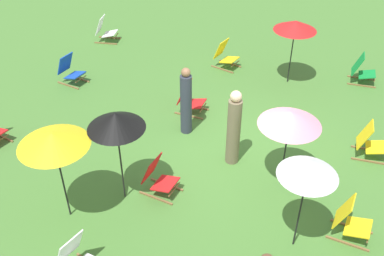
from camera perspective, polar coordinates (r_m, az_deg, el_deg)
name	(u,v)px	position (r m, az deg, el deg)	size (l,w,h in m)	color
ground_plane	(243,158)	(9.92, 6.51, -3.79)	(40.00, 40.00, 0.00)	#477A33
deckchair_2	(350,221)	(8.51, 19.68, -11.15)	(0.54, 0.80, 0.83)	olive
deckchair_3	(105,30)	(15.06, -11.11, 12.21)	(0.62, 0.84, 0.83)	olive
deckchair_4	(370,142)	(10.43, 21.90, -1.72)	(0.54, 0.80, 0.83)	olive
deckchair_5	(362,70)	(13.25, 21.01, 6.92)	(0.53, 0.79, 0.83)	olive
deckchair_6	(190,99)	(11.11, -0.28, 3.73)	(0.49, 0.76, 0.83)	olive
deckchair_7	(225,55)	(13.22, 4.28, 9.30)	(0.65, 0.85, 0.83)	olive
deckchair_9	(158,177)	(8.84, -4.36, -6.36)	(0.56, 0.81, 0.83)	olive
deckchair_11	(70,71)	(12.83, -15.39, 7.13)	(0.59, 0.82, 0.83)	olive
umbrella_0	(309,168)	(7.11, 14.76, -5.04)	(0.97, 0.97, 1.95)	black
umbrella_1	(116,121)	(7.87, -9.77, 0.91)	(1.05, 1.05, 2.02)	black
umbrella_2	(53,139)	(7.77, -17.42, -1.40)	(1.23, 1.23, 1.94)	black
umbrella_3	(295,26)	(12.13, 13.15, 12.70)	(1.13, 1.13, 1.81)	black
umbrella_4	(290,119)	(8.43, 12.51, 1.17)	(1.20, 1.20, 1.76)	black
person_0	(186,102)	(10.17, -0.77, 3.33)	(0.38, 0.38, 1.70)	#333847
person_2	(234,129)	(9.28, 5.39, -0.13)	(0.40, 0.40, 1.78)	#72664C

